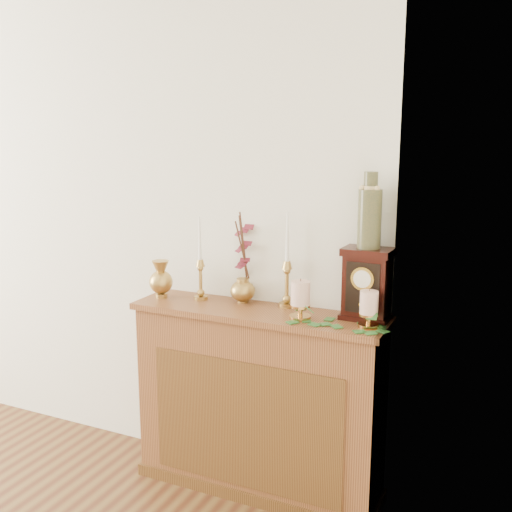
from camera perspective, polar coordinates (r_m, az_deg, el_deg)
The scene contains 10 objects.
console_shelf at distance 3.02m, azimuth 0.18°, elevation -14.13°, with size 1.24×0.34×0.93m.
candlestick_left at distance 3.00m, azimuth -5.31°, elevation -1.61°, with size 0.07×0.07×0.42m.
candlestick_center at distance 2.86m, azimuth 2.96°, elevation -1.95°, with size 0.08×0.08×0.46m.
bud_vase at distance 3.07m, azimuth -9.04°, elevation -2.22°, with size 0.12×0.12×0.19m.
ginger_jar at distance 2.95m, azimuth -1.15°, elevation -0.42°, with size 0.18×0.20×0.46m.
pillar_candle_left at distance 2.68m, azimuth 4.25°, elevation -4.02°, with size 0.10×0.10×0.19m.
pillar_candle_right at distance 2.61m, azimuth 10.70°, elevation -4.81°, with size 0.09×0.09×0.17m.
ivy_garland at distance 2.65m, azimuth 7.95°, elevation -6.28°, with size 0.41×0.20×0.08m.
mantel_clock at distance 2.71m, azimuth 10.51°, elevation -2.69°, with size 0.22×0.16×0.32m.
ceramic_vase at distance 2.66m, azimuth 10.77°, elevation 3.92°, with size 0.10×0.10×0.33m.
Camera 1 is at (2.54, -0.38, 1.75)m, focal length 42.00 mm.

